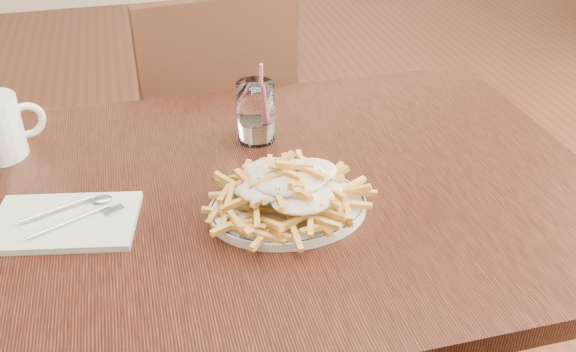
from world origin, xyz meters
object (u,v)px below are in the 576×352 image
object	(u,v)px
table	(258,226)
loaded_fries	(288,184)
water_glass	(256,116)
chair_far	(214,122)
fries_plate	(288,208)

from	to	relation	value
table	loaded_fries	size ratio (longest dim) A/B	4.32
table	water_glass	distance (m)	0.22
table	water_glass	xyz separation A→B (m)	(0.04, 0.17, 0.13)
loaded_fries	water_glass	distance (m)	0.25
table	chair_far	xyz separation A→B (m)	(0.02, 0.72, -0.17)
fries_plate	water_glass	world-z (taller)	water_glass
table	fries_plate	bearing A→B (deg)	-65.06
table	chair_far	world-z (taller)	chair_far
table	loaded_fries	bearing A→B (deg)	-65.06
loaded_fries	table	bearing A→B (deg)	114.94
loaded_fries	chair_far	bearing A→B (deg)	90.95
chair_far	water_glass	bearing A→B (deg)	-88.47
fries_plate	loaded_fries	xyz separation A→B (m)	(0.00, 0.00, 0.05)
chair_far	loaded_fries	distance (m)	0.85
fries_plate	water_glass	distance (m)	0.25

